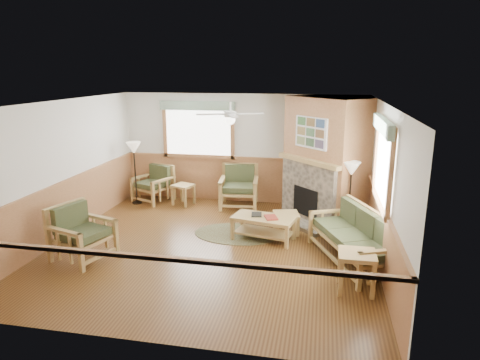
% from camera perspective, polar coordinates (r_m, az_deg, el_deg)
% --- Properties ---
extents(floor, '(6.00, 6.00, 0.01)m').
position_cam_1_polar(floor, '(8.23, -3.71, -8.89)').
color(floor, brown).
rests_on(floor, ground).
extents(ceiling, '(6.00, 6.00, 0.01)m').
position_cam_1_polar(ceiling, '(7.58, -4.05, 10.25)').
color(ceiling, white).
rests_on(ceiling, floor).
extents(wall_back, '(6.00, 0.02, 2.70)m').
position_cam_1_polar(wall_back, '(10.65, 0.25, 4.19)').
color(wall_back, white).
rests_on(wall_back, floor).
extents(wall_front, '(6.00, 0.02, 2.70)m').
position_cam_1_polar(wall_front, '(5.09, -12.57, -7.87)').
color(wall_front, white).
rests_on(wall_front, floor).
extents(wall_left, '(0.02, 6.00, 2.70)m').
position_cam_1_polar(wall_left, '(9.03, -22.62, 1.17)').
color(wall_left, white).
rests_on(wall_left, floor).
extents(wall_right, '(0.02, 6.00, 2.70)m').
position_cam_1_polar(wall_right, '(7.62, 18.52, -0.77)').
color(wall_right, white).
rests_on(wall_right, floor).
extents(wainscot, '(6.00, 6.00, 1.10)m').
position_cam_1_polar(wainscot, '(8.03, -3.77, -5.25)').
color(wainscot, '#A46D43').
rests_on(wainscot, floor).
extents(fireplace, '(3.11, 3.11, 2.70)m').
position_cam_1_polar(fireplace, '(9.54, 11.36, 2.68)').
color(fireplace, '#A46D43').
rests_on(fireplace, floor).
extents(window_back, '(1.90, 0.16, 1.50)m').
position_cam_1_polar(window_back, '(10.73, -5.67, 10.55)').
color(window_back, white).
rests_on(window_back, wall_back).
extents(window_right, '(0.16, 1.90, 1.50)m').
position_cam_1_polar(window_right, '(7.21, 19.15, 7.91)').
color(window_right, white).
rests_on(window_right, wall_right).
extents(ceiling_fan, '(1.59, 1.59, 0.36)m').
position_cam_1_polar(ceiling_fan, '(7.80, -1.30, 10.10)').
color(ceiling_fan, white).
rests_on(ceiling_fan, ceiling).
extents(sofa, '(2.15, 1.56, 0.92)m').
position_cam_1_polar(sofa, '(7.68, 14.79, -7.38)').
color(sofa, tan).
rests_on(sofa, floor).
extents(armchair_back_left, '(1.06, 1.06, 0.90)m').
position_cam_1_polar(armchair_back_left, '(11.05, -11.53, -0.50)').
color(armchair_back_left, tan).
rests_on(armchair_back_left, floor).
extents(armchair_back_right, '(0.99, 0.99, 1.00)m').
position_cam_1_polar(armchair_back_right, '(10.38, -0.15, -0.90)').
color(armchair_back_right, tan).
rests_on(armchair_back_right, floor).
extents(armchair_left, '(1.09, 1.09, 0.97)m').
position_cam_1_polar(armchair_left, '(8.04, -20.28, -6.61)').
color(armchair_left, tan).
rests_on(armchair_left, floor).
extents(coffee_table, '(1.29, 0.83, 0.48)m').
position_cam_1_polar(coffee_table, '(8.46, 3.15, -6.44)').
color(coffee_table, tan).
rests_on(coffee_table, floor).
extents(end_table_chairs, '(0.58, 0.57, 0.51)m').
position_cam_1_polar(end_table_chairs, '(10.68, -7.55, -1.94)').
color(end_table_chairs, tan).
rests_on(end_table_chairs, floor).
extents(end_table_sofa, '(0.55, 0.53, 0.61)m').
position_cam_1_polar(end_table_sofa, '(6.82, 15.21, -11.71)').
color(end_table_sofa, tan).
rests_on(end_table_sofa, floor).
extents(footstool, '(0.59, 0.59, 0.43)m').
position_cam_1_polar(footstool, '(8.84, 6.18, -5.72)').
color(footstool, tan).
rests_on(footstool, floor).
extents(braided_rug, '(1.99, 1.99, 0.01)m').
position_cam_1_polar(braided_rug, '(8.80, -0.47, -7.18)').
color(braided_rug, brown).
rests_on(braided_rug, floor).
extents(floor_lamp_left, '(0.46, 0.46, 1.56)m').
position_cam_1_polar(floor_lamp_left, '(10.87, -13.80, 0.91)').
color(floor_lamp_left, black).
rests_on(floor_lamp_left, floor).
extents(floor_lamp_right, '(0.42, 0.42, 1.51)m').
position_cam_1_polar(floor_lamp_right, '(8.85, 14.41, -2.39)').
color(floor_lamp_right, black).
rests_on(floor_lamp_right, floor).
extents(book_red, '(0.31, 0.36, 0.03)m').
position_cam_1_polar(book_red, '(8.30, 4.15, -4.90)').
color(book_red, maroon).
rests_on(book_red, coffee_table).
extents(book_dark, '(0.24, 0.30, 0.02)m').
position_cam_1_polar(book_dark, '(8.45, 2.23, -4.54)').
color(book_dark, black).
rests_on(book_dark, coffee_table).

